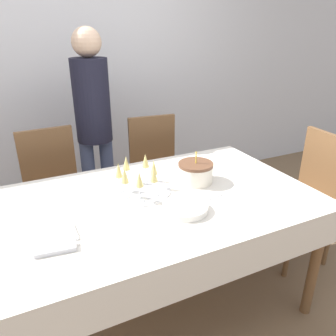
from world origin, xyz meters
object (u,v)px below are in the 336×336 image
object	(u,v)px
dining_chair_far_right	(156,169)
person_standing	(93,116)
dining_chair_far_left	(55,189)
dining_chair_right_end	(307,192)
champagne_tray	(138,179)
plate_stack_main	(185,208)
birthday_cake	(195,172)

from	to	relation	value
dining_chair_far_right	person_standing	bearing A→B (deg)	155.30
dining_chair_far_left	person_standing	xyz separation A→B (m)	(0.38, 0.21, 0.46)
dining_chair_right_end	person_standing	size ratio (longest dim) A/B	0.59
person_standing	dining_chair_right_end	bearing A→B (deg)	-40.03
champagne_tray	plate_stack_main	world-z (taller)	champagne_tray
dining_chair_far_left	person_standing	bearing A→B (deg)	28.08
dining_chair_far_left	birthday_cake	bearing A→B (deg)	-45.52
dining_chair_far_right	plate_stack_main	distance (m)	1.12
birthday_cake	plate_stack_main	world-z (taller)	birthday_cake
birthday_cake	person_standing	distance (m)	1.06
dining_chair_right_end	birthday_cake	xyz separation A→B (m)	(-0.90, 0.09, 0.30)
dining_chair_far_right	dining_chair_right_end	bearing A→B (deg)	-46.28
dining_chair_far_right	dining_chair_right_end	size ratio (longest dim) A/B	1.00
dining_chair_far_right	birthday_cake	world-z (taller)	dining_chair_far_right
dining_chair_far_left	person_standing	size ratio (longest dim) A/B	0.59
dining_chair_far_right	plate_stack_main	world-z (taller)	dining_chair_far_right
person_standing	champagne_tray	bearing A→B (deg)	-89.40
dining_chair_far_left	birthday_cake	world-z (taller)	dining_chair_far_left
dining_chair_far_left	dining_chair_right_end	world-z (taller)	same
dining_chair_right_end	birthday_cake	bearing A→B (deg)	174.06
dining_chair_far_left	birthday_cake	size ratio (longest dim) A/B	4.58
champagne_tray	plate_stack_main	distance (m)	0.34
champagne_tray	dining_chair_far_right	bearing A→B (deg)	59.47
birthday_cake	dining_chair_far_right	bearing A→B (deg)	84.37
dining_chair_far_left	dining_chair_far_right	distance (m)	0.83
dining_chair_far_right	plate_stack_main	bearing A→B (deg)	-105.82
dining_chair_far_right	champagne_tray	xyz separation A→B (m)	(-0.44, -0.74, 0.31)
birthday_cake	dining_chair_far_left	bearing A→B (deg)	134.48
dining_chair_far_right	birthday_cake	xyz separation A→B (m)	(-0.08, -0.77, 0.30)
champagne_tray	plate_stack_main	xyz separation A→B (m)	(0.14, -0.31, -0.06)
dining_chair_far_left	champagne_tray	size ratio (longest dim) A/B	2.65
birthday_cake	champagne_tray	distance (m)	0.36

